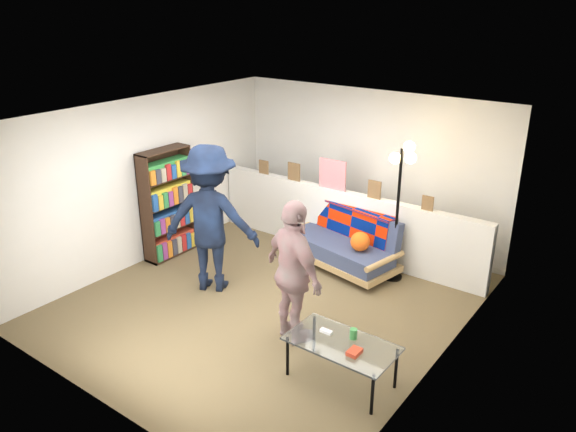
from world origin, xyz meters
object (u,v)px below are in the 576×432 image
Objects in this scene: coffee_table at (342,345)px; futon_sofa at (344,243)px; bookshelf at (167,207)px; person_left at (210,219)px; person_right at (294,273)px; floor_lamp at (402,184)px.

futon_sofa is at bearing 120.70° from coffee_table.
bookshelf is 0.84× the size of person_left.
futon_sofa is 2.68m from coffee_table.
bookshelf is 1.30m from person_left.
futon_sofa is at bearing 28.27° from bookshelf.
person_right is at bearing -74.95° from futon_sofa.
person_left is (-2.44, 0.71, 0.55)m from coffee_table.
bookshelf is at bearing -156.64° from floor_lamp.
bookshelf is 2.93m from person_right.
coffee_table is 0.66× the size of person_right.
person_right is at bearing -14.37° from bookshelf.
person_left reaches higher than bookshelf.
bookshelf is at bearing -41.87° from person_left.
person_left is at bearing -137.73° from floor_lamp.
bookshelf reaches higher than futon_sofa.
person_left is (-1.86, -1.69, -0.39)m from floor_lamp.
person_right is (-0.26, -2.06, -0.53)m from floor_lamp.
bookshelf is 0.98× the size of person_right.
person_right is (-0.84, 0.34, 0.41)m from coffee_table.
bookshelf is 0.85× the size of floor_lamp.
futon_sofa is 1.09× the size of person_right.
futon_sofa is at bearing -52.77° from person_right.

